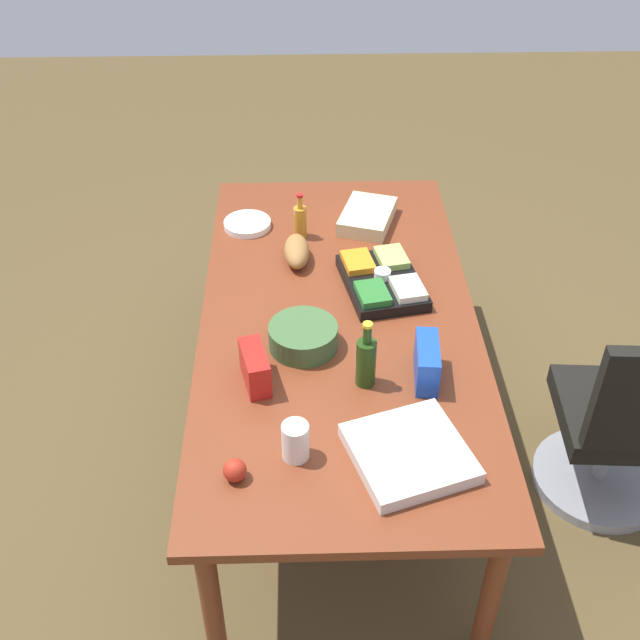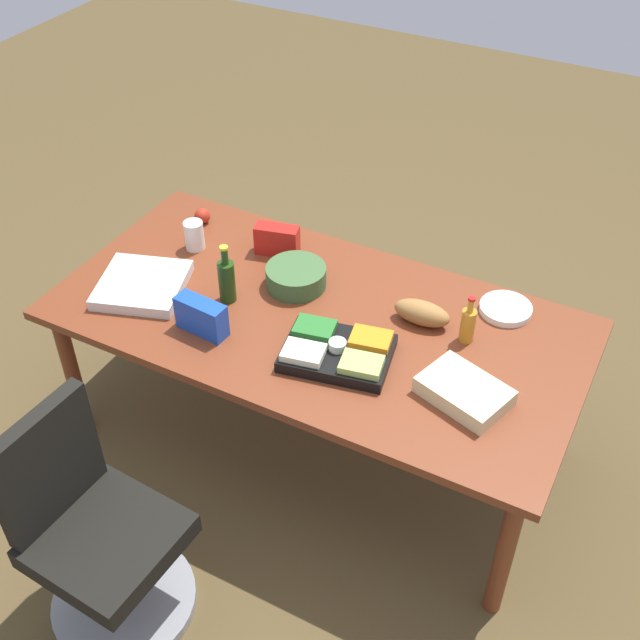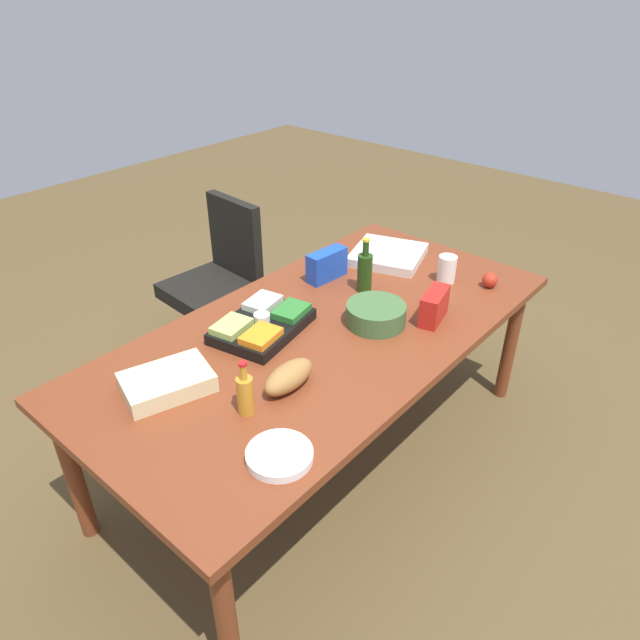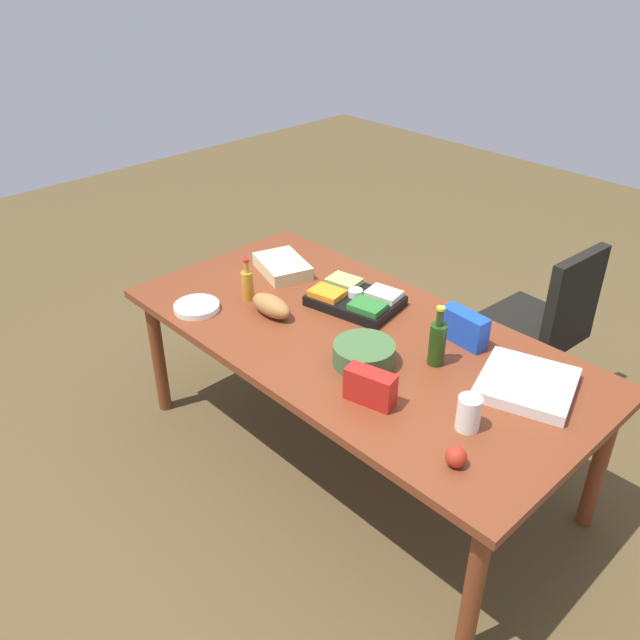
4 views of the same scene
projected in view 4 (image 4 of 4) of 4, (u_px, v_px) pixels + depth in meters
The scene contains 15 objects.
ground_plane at pixel (352, 458), 3.44m from camera, with size 10.00×10.00×0.00m, color brown.
conference_table at pixel (356, 347), 3.09m from camera, with size 2.23×1.11×0.75m.
office_chair at pixel (535, 340), 3.72m from camera, with size 0.56×0.56×0.95m.
wine_bottle at pixel (437, 342), 2.80m from camera, with size 0.09×0.09×0.27m.
veggie_tray at pixel (355, 299), 3.26m from camera, with size 0.47×0.38×0.09m.
paper_plate_stack at pixel (197, 307), 3.24m from camera, with size 0.22×0.22×0.03m, color white.
sheet_cake at pixel (282, 266), 3.57m from camera, with size 0.32×0.22×0.07m, color beige.
mayo_jar at pixel (469, 413), 2.46m from camera, with size 0.09×0.09×0.14m, color white.
pizza_box at pixel (527, 384), 2.68m from camera, with size 0.36×0.36×0.05m, color silver.
chip_bag_red at pixel (370, 387), 2.59m from camera, with size 0.20×0.08×0.14m, color red.
dressing_bottle at pixel (247, 284), 3.29m from camera, with size 0.07×0.07×0.22m.
apple_red at pixel (456, 457), 2.30m from camera, with size 0.08×0.08×0.08m, color #AC2919.
bread_loaf at pixel (271, 306), 3.18m from camera, with size 0.24×0.11×0.10m, color #9C6A36.
chip_bag_blue at pixel (464, 328), 2.96m from camera, with size 0.22×0.08×0.15m, color blue.
salad_bowl at pixel (364, 354), 2.83m from camera, with size 0.26×0.26×0.09m, color #3D6033.
Camera 4 is at (1.75, -1.90, 2.37)m, focal length 37.62 mm.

